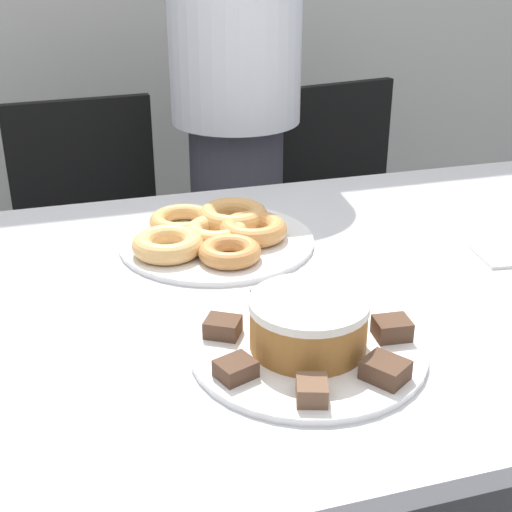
% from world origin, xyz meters
% --- Properties ---
extents(table, '(1.91, 0.96, 0.77)m').
position_xyz_m(table, '(0.00, 0.00, 0.70)').
color(table, silver).
rests_on(table, ground_plane).
extents(person_standing, '(0.33, 0.33, 1.70)m').
position_xyz_m(person_standing, '(0.20, 0.79, 0.90)').
color(person_standing, '#383842').
rests_on(person_standing, ground_plane).
extents(office_chair_left, '(0.47, 0.47, 0.89)m').
position_xyz_m(office_chair_left, '(-0.19, 0.82, 0.42)').
color(office_chair_left, black).
rests_on(office_chair_left, ground_plane).
extents(office_chair_right, '(0.51, 0.51, 0.89)m').
position_xyz_m(office_chair_right, '(0.57, 0.82, 0.42)').
color(office_chair_right, black).
rests_on(office_chair_right, ground_plane).
extents(plate_cake, '(0.33, 0.33, 0.01)m').
position_xyz_m(plate_cake, '(0.03, -0.20, 0.78)').
color(plate_cake, white).
rests_on(plate_cake, table).
extents(plate_donuts, '(0.36, 0.36, 0.01)m').
position_xyz_m(plate_donuts, '(0.00, 0.19, 0.78)').
color(plate_donuts, white).
rests_on(plate_donuts, table).
extents(frosted_cake, '(0.16, 0.16, 0.07)m').
position_xyz_m(frosted_cake, '(0.03, -0.20, 0.82)').
color(frosted_cake, '#9E662D').
rests_on(frosted_cake, plate_cake).
extents(lamington_0, '(0.05, 0.06, 0.02)m').
position_xyz_m(lamington_0, '(0.02, -0.08, 0.80)').
color(lamington_0, brown).
rests_on(lamington_0, plate_cake).
extents(lamington_1, '(0.06, 0.06, 0.02)m').
position_xyz_m(lamington_1, '(-0.07, -0.14, 0.80)').
color(lamington_1, '#513828').
rests_on(lamington_1, plate_cake).
extents(lamington_2, '(0.06, 0.05, 0.02)m').
position_xyz_m(lamington_2, '(-0.08, -0.24, 0.80)').
color(lamington_2, '#513828').
rests_on(lamington_2, plate_cake).
extents(lamington_3, '(0.05, 0.05, 0.03)m').
position_xyz_m(lamington_3, '(-0.01, -0.32, 0.80)').
color(lamington_3, brown).
rests_on(lamington_3, plate_cake).
extents(lamington_4, '(0.07, 0.07, 0.03)m').
position_xyz_m(lamington_4, '(0.10, -0.30, 0.80)').
color(lamington_4, '#513828').
rests_on(lamington_4, plate_cake).
extents(lamington_5, '(0.05, 0.05, 0.03)m').
position_xyz_m(lamington_5, '(0.15, -0.21, 0.80)').
color(lamington_5, '#513828').
rests_on(lamington_5, plate_cake).
extents(lamington_6, '(0.07, 0.07, 0.02)m').
position_xyz_m(lamington_6, '(0.12, -0.11, 0.80)').
color(lamington_6, brown).
rests_on(lamington_6, plate_cake).
extents(donut_0, '(0.11, 0.11, 0.03)m').
position_xyz_m(donut_0, '(0.00, 0.19, 0.80)').
color(donut_0, '#E5AD66').
rests_on(donut_0, plate_donuts).
extents(donut_1, '(0.12, 0.12, 0.04)m').
position_xyz_m(donut_1, '(0.07, 0.18, 0.80)').
color(donut_1, '#D18E4C').
rests_on(donut_1, plate_donuts).
extents(donut_2, '(0.13, 0.13, 0.04)m').
position_xyz_m(donut_2, '(0.05, 0.25, 0.80)').
color(donut_2, tan).
rests_on(donut_2, plate_donuts).
extents(donut_3, '(0.13, 0.13, 0.03)m').
position_xyz_m(donut_3, '(-0.05, 0.26, 0.80)').
color(donut_3, tan).
rests_on(donut_3, plate_donuts).
extents(donut_4, '(0.13, 0.13, 0.04)m').
position_xyz_m(donut_4, '(-0.10, 0.15, 0.80)').
color(donut_4, '#E5AD66').
rests_on(donut_4, plate_donuts).
extents(donut_5, '(0.11, 0.11, 0.03)m').
position_xyz_m(donut_5, '(-0.00, 0.10, 0.80)').
color(donut_5, '#C68447').
rests_on(donut_5, plate_donuts).
extents(napkin, '(0.13, 0.11, 0.01)m').
position_xyz_m(napkin, '(0.49, -0.01, 0.78)').
color(napkin, white).
rests_on(napkin, table).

